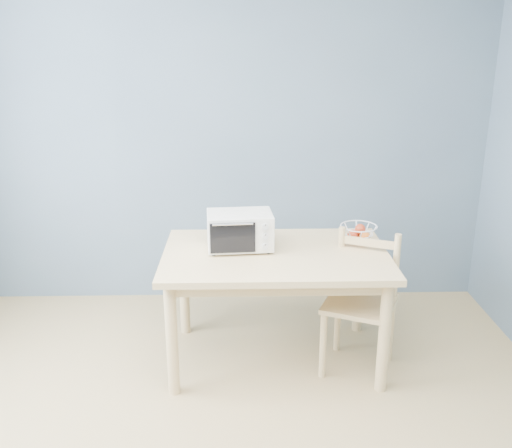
{
  "coord_description": "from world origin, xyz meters",
  "views": [
    {
      "loc": [
        0.13,
        -2.04,
        2.03
      ],
      "look_at": [
        0.21,
        1.28,
        0.93
      ],
      "focal_mm": 40.0,
      "sensor_mm": 36.0,
      "label": 1
    }
  ],
  "objects_px": {
    "dining_table": "(275,267)",
    "toaster_oven": "(237,230)",
    "fruit_basket": "(359,233)",
    "dining_chair": "(361,304)"
  },
  "relations": [
    {
      "from": "toaster_oven",
      "to": "dining_chair",
      "type": "xyz_separation_m",
      "value": [
        0.77,
        -0.16,
        -0.44
      ]
    },
    {
      "from": "toaster_oven",
      "to": "dining_chair",
      "type": "height_order",
      "value": "toaster_oven"
    },
    {
      "from": "toaster_oven",
      "to": "dining_chair",
      "type": "distance_m",
      "value": 0.9
    },
    {
      "from": "toaster_oven",
      "to": "dining_chair",
      "type": "bearing_deg",
      "value": -16.4
    },
    {
      "from": "dining_table",
      "to": "toaster_oven",
      "type": "distance_m",
      "value": 0.33
    },
    {
      "from": "dining_table",
      "to": "fruit_basket",
      "type": "relative_size",
      "value": 5.59
    },
    {
      "from": "fruit_basket",
      "to": "dining_chair",
      "type": "relative_size",
      "value": 0.29
    },
    {
      "from": "dining_table",
      "to": "fruit_basket",
      "type": "bearing_deg",
      "value": 18.36
    },
    {
      "from": "dining_table",
      "to": "fruit_basket",
      "type": "xyz_separation_m",
      "value": [
        0.55,
        0.18,
        0.16
      ]
    },
    {
      "from": "dining_table",
      "to": "dining_chair",
      "type": "relative_size",
      "value": 1.59
    }
  ]
}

